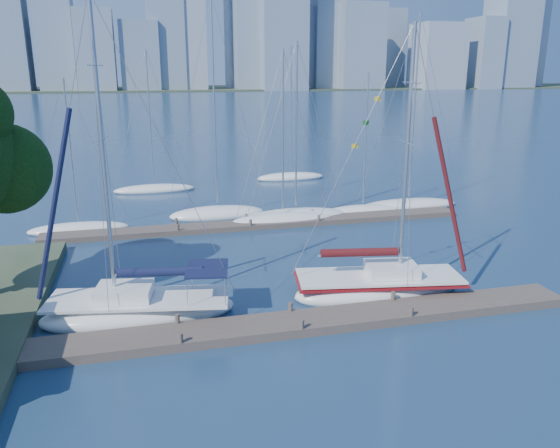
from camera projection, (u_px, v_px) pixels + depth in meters
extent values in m
plane|color=navy|center=(296.00, 328.00, 23.73)|extent=(700.00, 700.00, 0.00)
cube|color=#4E4139|center=(296.00, 324.00, 23.67)|extent=(26.00, 2.00, 0.40)
cube|color=#4E4139|center=(262.00, 224.00, 39.08)|extent=(30.00, 1.80, 0.36)
cube|color=#38472D|center=(149.00, 89.00, 322.34)|extent=(800.00, 100.00, 1.50)
sphere|color=black|center=(5.00, 169.00, 25.34)|extent=(4.22, 4.22, 4.22)
ellipsoid|color=white|center=(140.00, 313.00, 24.57)|extent=(8.97, 4.27, 1.51)
cube|color=white|center=(139.00, 299.00, 24.37)|extent=(8.31, 3.94, 0.12)
cube|color=white|center=(124.00, 292.00, 24.24)|extent=(2.70, 2.22, 0.55)
cylinder|color=silver|center=(103.00, 155.00, 22.55)|extent=(0.18, 0.18, 12.80)
cylinder|color=silver|center=(160.00, 274.00, 24.13)|extent=(4.03, 0.81, 0.10)
cylinder|color=#101636|center=(160.00, 272.00, 24.10)|extent=(3.77, 1.05, 0.40)
cube|color=#101636|center=(207.00, 268.00, 24.22)|extent=(2.20, 2.68, 0.08)
ellipsoid|color=white|center=(378.00, 289.00, 27.21)|extent=(9.05, 4.25, 1.53)
cube|color=white|center=(379.00, 276.00, 27.01)|extent=(8.38, 3.92, 0.12)
cube|color=white|center=(391.00, 269.00, 26.96)|extent=(2.71, 2.23, 0.56)
cylinder|color=silver|center=(407.00, 156.00, 25.47)|extent=(0.18, 0.18, 11.85)
cylinder|color=silver|center=(359.00, 254.00, 26.61)|extent=(4.08, 0.78, 0.10)
cylinder|color=#511115|center=(359.00, 252.00, 26.59)|extent=(3.81, 1.03, 0.41)
cube|color=maroon|center=(379.00, 279.00, 27.06)|extent=(8.58, 4.06, 0.10)
ellipsoid|color=white|center=(79.00, 229.00, 37.79)|extent=(6.94, 2.68, 0.96)
cylinder|color=silver|center=(71.00, 151.00, 36.32)|extent=(0.10, 0.10, 9.46)
ellipsoid|color=white|center=(218.00, 214.00, 41.54)|extent=(7.62, 3.93, 1.26)
cylinder|color=silver|center=(214.00, 102.00, 39.27)|extent=(0.14, 0.14, 14.89)
ellipsoid|color=white|center=(283.00, 220.00, 39.97)|extent=(8.07, 4.77, 1.14)
cylinder|color=silver|center=(283.00, 132.00, 38.23)|extent=(0.12, 0.12, 11.14)
ellipsoid|color=white|center=(296.00, 216.00, 40.92)|extent=(8.24, 4.25, 1.21)
cylinder|color=silver|center=(296.00, 126.00, 39.10)|extent=(0.13, 0.13, 11.65)
ellipsoid|color=white|center=(363.00, 211.00, 42.75)|extent=(7.08, 3.53, 0.94)
cylinder|color=silver|center=(366.00, 139.00, 41.23)|extent=(0.10, 0.10, 9.82)
ellipsoid|color=white|center=(408.00, 206.00, 44.25)|extent=(8.66, 2.94, 1.14)
cylinder|color=silver|center=(414.00, 108.00, 42.13)|extent=(0.12, 0.12, 13.94)
ellipsoid|color=white|center=(155.00, 190.00, 50.31)|extent=(7.55, 4.69, 1.00)
cylinder|color=silver|center=(150.00, 118.00, 48.53)|extent=(0.11, 0.11, 11.62)
ellipsoid|color=white|center=(290.00, 177.00, 55.99)|extent=(7.28, 4.63, 1.05)
cylinder|color=silver|center=(291.00, 110.00, 54.14)|extent=(0.11, 0.11, 12.09)
cube|color=slate|center=(2.00, 35.00, 268.19)|extent=(23.80, 17.63, 54.69)
cube|color=#919CAE|center=(58.00, 56.00, 296.40)|extent=(16.01, 17.61, 36.04)
cube|color=gray|center=(96.00, 51.00, 278.01)|extent=(18.68, 19.81, 40.49)
cube|color=slate|center=(140.00, 56.00, 285.44)|extent=(19.75, 16.86, 35.46)
cube|color=#919CAE|center=(187.00, 19.00, 288.81)|extent=(18.30, 14.99, 74.07)
cube|color=gray|center=(239.00, 25.00, 310.62)|extent=(14.57, 17.46, 70.79)
cube|color=slate|center=(283.00, 18.00, 290.14)|extent=(24.31, 18.95, 74.84)
cube|color=#919CAE|center=(310.00, 49.00, 314.13)|extent=(13.87, 17.11, 44.96)
cube|color=gray|center=(360.00, 47.00, 305.56)|extent=(24.72, 18.80, 46.43)
cube|color=slate|center=(388.00, 49.00, 340.75)|extent=(15.71, 17.52, 46.97)
cube|color=#919CAE|center=(437.00, 57.00, 317.59)|extent=(25.96, 23.94, 36.94)
cube|color=gray|center=(483.00, 54.00, 324.36)|extent=(15.17, 21.38, 40.55)
cube|color=slate|center=(513.00, 13.00, 325.51)|extent=(24.87, 23.60, 87.43)
cube|color=#919CAE|center=(529.00, 27.00, 351.70)|extent=(17.24, 17.08, 75.03)
cube|color=slate|center=(328.00, 6.00, 305.50)|extent=(17.62, 18.00, 90.97)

